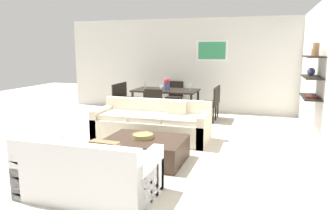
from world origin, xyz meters
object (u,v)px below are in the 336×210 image
dining_table (166,92)px  wine_glass_right_far (190,86)px  coffee_table (145,150)px  wine_glass_foot (161,87)px  sofa_beige (152,125)px  centerpiece_vase (167,84)px  dining_chair_head (175,94)px  dining_chair_right_near (211,102)px  dining_chair_foot (155,104)px  loveseat_white (89,173)px  decorative_bowl (143,136)px  wine_glass_left_far (145,84)px  dining_chair_left_far (127,95)px  dining_chair_right_far (214,100)px  dining_chair_left_near (120,98)px

dining_table → wine_glass_right_far: bearing=10.4°
coffee_table → wine_glass_foot: bearing=103.4°
sofa_beige → centerpiece_vase: 2.23m
dining_chair_head → sofa_beige: bearing=-83.0°
dining_chair_right_near → dining_chair_foot: same height
loveseat_white → dining_chair_head: bearing=94.9°
sofa_beige → wine_glass_right_far: size_ratio=15.48×
dining_chair_head → dining_chair_foot: size_ratio=1.00×
dining_table → dining_chair_head: size_ratio=1.94×
sofa_beige → dining_chair_right_near: dining_chair_right_near is taller
decorative_bowl → wine_glass_left_far: wine_glass_left_far is taller
dining_chair_left_far → wine_glass_right_far: (1.91, -0.10, 0.35)m
decorative_bowl → dining_chair_right_far: 3.61m
dining_chair_right_near → dining_chair_left_near: (-2.52, 0.00, 0.00)m
dining_chair_left_far → dining_chair_head: 1.43m
coffee_table → dining_chair_left_far: dining_chair_left_far is taller
dining_chair_foot → wine_glass_foot: bearing=90.0°
wine_glass_right_far → dining_chair_left_far: bearing=177.1°
dining_chair_foot → wine_glass_foot: wine_glass_foot is taller
centerpiece_vase → dining_chair_left_near: bearing=-169.6°
dining_chair_foot → dining_chair_left_near: (-1.26, 0.67, 0.00)m
dining_chair_left_far → dining_chair_foot: 1.68m
dining_chair_foot → wine_glass_left_far: size_ratio=4.93×
decorative_bowl → dining_chair_left_far: bearing=118.3°
centerpiece_vase → dining_chair_right_near: bearing=-10.7°
wine_glass_left_far → wine_glass_right_far: size_ratio=1.18×
decorative_bowl → wine_glass_right_far: (-0.01, 3.47, 0.43)m
dining_chair_left_far → wine_glass_foot: 1.46m
wine_glass_foot → wine_glass_right_far: wine_glass_foot is taller
sofa_beige → dining_table: sofa_beige is taller
sofa_beige → centerpiece_vase: size_ratio=7.40×
decorative_bowl → dining_chair_right_far: bearing=80.4°
loveseat_white → dining_chair_left_near: dining_chair_left_near is taller
decorative_bowl → dining_chair_right_near: 3.19m
loveseat_white → dining_chair_right_far: 5.02m
dining_chair_right_near → dining_chair_left_near: bearing=180.0°
sofa_beige → decorative_bowl: bearing=-76.7°
dining_chair_left_near → wine_glass_right_far: bearing=10.0°
dining_chair_head → centerpiece_vase: bearing=-88.7°
dining_chair_left_near → sofa_beige: bearing=-49.2°
decorative_bowl → dining_chair_head: (-0.66, 4.23, 0.08)m
sofa_beige → coffee_table: size_ratio=1.81×
sofa_beige → dining_table: bearing=99.9°
dining_table → centerpiece_vase: centerpiece_vase is taller
dining_table → wine_glass_foot: 0.46m
coffee_table → centerpiece_vase: 3.52m
dining_table → dining_chair_head: 0.90m
loveseat_white → dining_chair_right_near: size_ratio=1.90×
sofa_beige → dining_chair_foot: size_ratio=2.66×
dining_chair_head → dining_chair_left_near: same height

